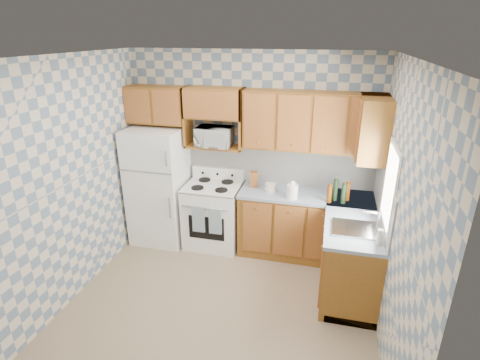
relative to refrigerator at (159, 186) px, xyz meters
name	(u,v)px	position (x,y,z in m)	size (l,w,h in m)	color
floor	(220,305)	(1.27, -1.25, -0.84)	(3.40, 3.40, 0.00)	#816B54
back_wall	(251,151)	(1.27, 0.35, 0.51)	(3.40, 0.02, 2.70)	slate
right_wall	(396,216)	(2.97, -1.25, 0.51)	(0.02, 3.20, 2.70)	slate
backsplash_back	(279,164)	(1.68, 0.34, 0.36)	(2.60, 0.01, 0.56)	white
backsplash_right	(383,196)	(2.96, -0.45, 0.36)	(0.01, 1.60, 0.56)	white
refrigerator	(159,186)	(0.00, 0.00, 0.00)	(0.75, 0.70, 1.68)	white
stove_body	(214,215)	(0.80, 0.03, -0.39)	(0.76, 0.65, 0.90)	white
cooktop	(213,186)	(0.80, 0.03, 0.07)	(0.76, 0.65, 0.03)	silver
backguard	(218,173)	(0.80, 0.30, 0.16)	(0.76, 0.08, 0.17)	white
dish_towel_left	(198,220)	(0.70, -0.32, -0.29)	(0.17, 0.03, 0.37)	navy
dish_towel_right	(215,222)	(0.94, -0.32, -0.29)	(0.17, 0.03, 0.37)	navy
base_cabinets_back	(305,226)	(2.10, 0.05, -0.40)	(1.75, 0.60, 0.88)	brown
base_cabinets_right	(349,250)	(2.67, -0.45, -0.40)	(0.60, 1.60, 0.88)	brown
countertop_back	(307,195)	(2.10, 0.05, 0.06)	(1.77, 0.63, 0.04)	slate
countertop_right	(353,217)	(2.67, -0.45, 0.06)	(0.63, 1.60, 0.04)	slate
upper_cabinets_back	(313,122)	(2.10, 0.19, 1.01)	(1.75, 0.33, 0.74)	brown
upper_cabinets_fridge	(157,105)	(-0.02, 0.19, 1.13)	(0.82, 0.33, 0.50)	brown
upper_cabinets_right	(373,128)	(2.81, 0.00, 1.01)	(0.33, 0.70, 0.74)	brown
microwave_shelf	(215,146)	(0.80, 0.19, 0.60)	(0.80, 0.33, 0.03)	brown
microwave	(214,137)	(0.81, 0.15, 0.74)	(0.48, 0.32, 0.26)	white
sink	(355,229)	(2.67, -0.80, 0.09)	(0.48, 0.40, 0.03)	#B7B7BC
window	(390,187)	(2.96, -0.80, 0.61)	(0.02, 0.66, 0.86)	white
bottle_0	(335,190)	(2.45, -0.08, 0.22)	(0.06, 0.06, 0.28)	black
bottle_1	(344,193)	(2.55, -0.14, 0.21)	(0.06, 0.06, 0.26)	black
bottle_2	(348,191)	(2.60, -0.04, 0.20)	(0.06, 0.06, 0.24)	#5F2C09
bottle_3	(329,194)	(2.38, -0.16, 0.19)	(0.06, 0.06, 0.22)	#5F2C09
knife_block	(254,179)	(1.37, 0.11, 0.19)	(0.10, 0.10, 0.22)	brown
electric_kettle	(292,191)	(1.92, -0.14, 0.17)	(0.15, 0.15, 0.18)	white
food_containers	(271,187)	(1.62, 0.00, 0.14)	(0.17, 0.17, 0.11)	beige
soap_bottle	(380,237)	(2.89, -1.06, 0.17)	(0.06, 0.06, 0.17)	beige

